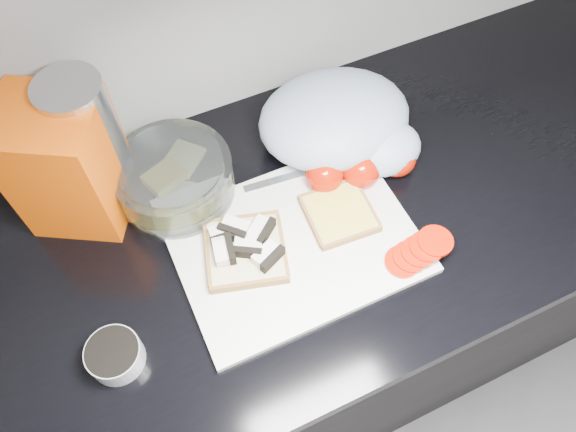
% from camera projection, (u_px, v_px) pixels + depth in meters
% --- Properties ---
extents(base_cabinet, '(3.50, 0.60, 0.86)m').
position_uv_depth(base_cabinet, '(268.00, 327.00, 1.37)').
color(base_cabinet, black).
rests_on(base_cabinet, ground).
extents(countertop, '(3.50, 0.64, 0.04)m').
position_uv_depth(countertop, '(260.00, 238.00, 0.99)').
color(countertop, black).
rests_on(countertop, base_cabinet).
extents(cutting_board, '(0.40, 0.30, 0.01)m').
position_uv_depth(cutting_board, '(295.00, 243.00, 0.96)').
color(cutting_board, silver).
rests_on(cutting_board, countertop).
extents(bread_left, '(0.17, 0.17, 0.04)m').
position_uv_depth(bread_left, '(245.00, 248.00, 0.93)').
color(bread_left, beige).
rests_on(bread_left, cutting_board).
extents(bread_right, '(0.12, 0.12, 0.02)m').
position_uv_depth(bread_right, '(339.00, 213.00, 0.97)').
color(bread_right, beige).
rests_on(bread_right, cutting_board).
extents(tomato_slices, '(0.13, 0.08, 0.03)m').
position_uv_depth(tomato_slices, '(419.00, 251.00, 0.93)').
color(tomato_slices, '#B91804').
rests_on(tomato_slices, cutting_board).
extents(knife, '(0.20, 0.03, 0.01)m').
position_uv_depth(knife, '(309.00, 170.00, 1.02)').
color(knife, '#B4B4B9').
rests_on(knife, cutting_board).
extents(seed_tub, '(0.08, 0.08, 0.04)m').
position_uv_depth(seed_tub, '(115.00, 355.00, 0.84)').
color(seed_tub, '#9A9F9F').
rests_on(seed_tub, countertop).
extents(tub_lid, '(0.13, 0.13, 0.01)m').
position_uv_depth(tub_lid, '(188.00, 221.00, 0.98)').
color(tub_lid, white).
rests_on(tub_lid, countertop).
extents(glass_bowl, '(0.21, 0.21, 0.09)m').
position_uv_depth(glass_bowl, '(175.00, 180.00, 0.98)').
color(glass_bowl, silver).
rests_on(glass_bowl, countertop).
extents(bread_bag, '(0.20, 0.20, 0.24)m').
position_uv_depth(bread_bag, '(67.00, 165.00, 0.90)').
color(bread_bag, '#F25704').
rests_on(bread_bag, countertop).
extents(steel_canister, '(0.11, 0.11, 0.25)m').
position_uv_depth(steel_canister, '(91.00, 141.00, 0.92)').
color(steel_canister, '#B6B6BB').
rests_on(steel_canister, countertop).
extents(grocery_bag, '(0.31, 0.28, 0.12)m').
position_uv_depth(grocery_bag, '(341.00, 123.00, 1.03)').
color(grocery_bag, silver).
rests_on(grocery_bag, countertop).
extents(whole_tomatoes, '(0.21, 0.09, 0.07)m').
position_uv_depth(whole_tomatoes, '(361.00, 168.00, 1.00)').
color(whole_tomatoes, '#B91804').
rests_on(whole_tomatoes, countertop).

